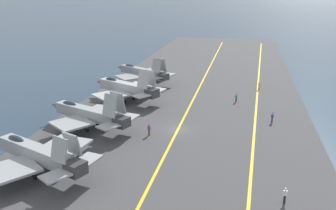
# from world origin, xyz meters

# --- Properties ---
(ground_plane) EXTENTS (2000.00, 2000.00, 0.00)m
(ground_plane) POSITION_xyz_m (0.00, 0.00, 0.00)
(ground_plane) COLOR #23384C
(carrier_deck) EXTENTS (216.74, 41.34, 0.40)m
(carrier_deck) POSITION_xyz_m (0.00, 0.00, 0.20)
(carrier_deck) COLOR #424244
(carrier_deck) RESTS_ON ground
(deck_stripe_foul_line) EXTENTS (194.91, 8.43, 0.01)m
(deck_stripe_foul_line) POSITION_xyz_m (0.00, -11.37, 0.40)
(deck_stripe_foul_line) COLOR yellow
(deck_stripe_foul_line) RESTS_ON carrier_deck
(deck_stripe_centerline) EXTENTS (195.06, 0.36, 0.01)m
(deck_stripe_centerline) POSITION_xyz_m (0.00, 0.00, 0.40)
(deck_stripe_centerline) COLOR yellow
(deck_stripe_centerline) RESTS_ON carrier_deck
(parked_jet_nearest) EXTENTS (13.87, 15.46, 5.99)m
(parked_jet_nearest) POSITION_xyz_m (-16.76, 13.26, 2.92)
(parked_jet_nearest) COLOR #93999E
(parked_jet_nearest) RESTS_ON carrier_deck
(parked_jet_second) EXTENTS (12.41, 16.14, 6.52)m
(parked_jet_second) POSITION_xyz_m (-2.43, 13.46, 2.86)
(parked_jet_second) COLOR #93999E
(parked_jet_second) RESTS_ON carrier_deck
(parked_jet_third) EXTENTS (13.98, 15.71, 6.70)m
(parked_jet_third) POSITION_xyz_m (12.36, 12.51, 3.09)
(parked_jet_third) COLOR #A8AAAF
(parked_jet_third) RESTS_ON carrier_deck
(parked_jet_fourth) EXTENTS (13.21, 15.89, 6.30)m
(parked_jet_fourth) POSITION_xyz_m (26.41, 13.40, 2.97)
(parked_jet_fourth) COLOR gray
(parked_jet_fourth) RESTS_ON carrier_deck
(crew_purple_vest) EXTENTS (0.45, 0.45, 1.75)m
(crew_purple_vest) POSITION_xyz_m (-3.07, 3.72, 1.36)
(crew_purple_vest) COLOR #383328
(crew_purple_vest) RESTS_ON carrier_deck
(crew_yellow_vest) EXTENTS (0.44, 0.37, 1.84)m
(crew_yellow_vest) POSITION_xyz_m (26.32, -12.68, 1.41)
(crew_yellow_vest) COLOR #4C473D
(crew_yellow_vest) RESTS_ON carrier_deck
(crew_green_vest) EXTENTS (0.30, 0.41, 1.73)m
(crew_green_vest) POSITION_xyz_m (16.18, -8.21, 1.35)
(crew_green_vest) COLOR #232328
(crew_green_vest) RESTS_ON carrier_deck
(crew_blue_vest) EXTENTS (0.42, 0.46, 1.70)m
(crew_blue_vest) POSITION_xyz_m (6.29, -14.24, 1.33)
(crew_blue_vest) COLOR #383328
(crew_blue_vest) RESTS_ON carrier_deck
(crew_white_vest) EXTENTS (0.39, 0.45, 1.73)m
(crew_white_vest) POSITION_xyz_m (-17.07, -14.10, 1.35)
(crew_white_vest) COLOR #232328
(crew_white_vest) RESTS_ON carrier_deck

